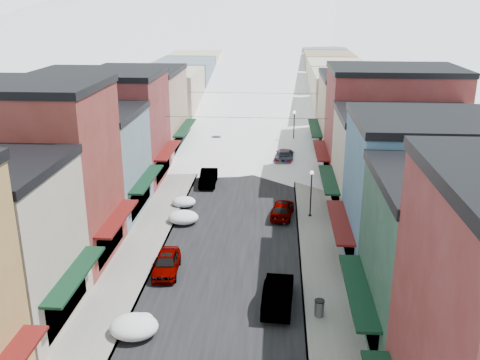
# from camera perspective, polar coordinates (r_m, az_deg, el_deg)

# --- Properties ---
(road) EXTENTS (10.00, 160.00, 0.01)m
(road) POSITION_cam_1_polar(r_m,az_deg,el_deg) (74.87, 1.54, 5.21)
(road) COLOR black
(road) RESTS_ON ground
(sidewalk_left) EXTENTS (3.20, 160.00, 0.15)m
(sidewalk_left) POSITION_cam_1_polar(r_m,az_deg,el_deg) (75.43, -3.49, 5.34)
(sidewalk_left) COLOR gray
(sidewalk_left) RESTS_ON ground
(sidewalk_right) EXTENTS (3.20, 160.00, 0.15)m
(sidewalk_right) POSITION_cam_1_polar(r_m,az_deg,el_deg) (74.86, 6.61, 5.14)
(sidewalk_right) COLOR gray
(sidewalk_right) RESTS_ON ground
(curb_left) EXTENTS (0.10, 160.00, 0.15)m
(curb_left) POSITION_cam_1_polar(r_m,az_deg,el_deg) (75.25, -2.32, 5.32)
(curb_left) COLOR slate
(curb_left) RESTS_ON ground
(curb_right) EXTENTS (0.10, 160.00, 0.15)m
(curb_right) POSITION_cam_1_polar(r_m,az_deg,el_deg) (74.81, 5.42, 5.17)
(curb_right) COLOR slate
(curb_right) RESTS_ON ground
(bldg_l_brick_near) EXTENTS (12.30, 8.20, 12.50)m
(bldg_l_brick_near) POSITION_cam_1_polar(r_m,az_deg,el_deg) (38.95, -21.86, 0.62)
(bldg_l_brick_near) COLOR maroon
(bldg_l_brick_near) RESTS_ON ground
(bldg_l_grayblue) EXTENTS (11.30, 9.20, 9.00)m
(bldg_l_grayblue) POSITION_cam_1_polar(r_m,az_deg,el_deg) (46.69, -16.67, 1.80)
(bldg_l_grayblue) COLOR slate
(bldg_l_grayblue) RESTS_ON ground
(bldg_l_brick_far) EXTENTS (13.30, 9.20, 11.00)m
(bldg_l_brick_far) POSITION_cam_1_polar(r_m,az_deg,el_deg) (54.97, -14.54, 5.54)
(bldg_l_brick_far) COLOR maroon
(bldg_l_brick_far) RESTS_ON ground
(bldg_l_tan) EXTENTS (11.30, 11.20, 10.00)m
(bldg_l_tan) POSITION_cam_1_polar(r_m,az_deg,el_deg) (64.15, -10.88, 7.17)
(bldg_l_tan) COLOR #A3806B
(bldg_l_tan) RESTS_ON ground
(bldg_r_green) EXTENTS (11.30, 9.20, 9.50)m
(bldg_r_green) POSITION_cam_1_polar(r_m,az_deg,el_deg) (29.52, 23.61, -8.45)
(bldg_r_green) COLOR #1F4133
(bldg_r_green) RESTS_ON ground
(bldg_r_blue) EXTENTS (11.30, 9.20, 10.50)m
(bldg_r_blue) POSITION_cam_1_polar(r_m,az_deg,el_deg) (37.22, 19.38, -1.52)
(bldg_r_blue) COLOR #3A6383
(bldg_r_blue) RESTS_ON ground
(bldg_r_cream) EXTENTS (12.30, 9.20, 9.00)m
(bldg_r_cream) POSITION_cam_1_polar(r_m,az_deg,el_deg) (45.86, 17.12, 1.45)
(bldg_r_cream) COLOR #B5A891
(bldg_r_cream) RESTS_ON ground
(bldg_r_brick_far) EXTENTS (13.30, 9.20, 11.50)m
(bldg_r_brick_far) POSITION_cam_1_polar(r_m,az_deg,el_deg) (54.16, 15.76, 5.52)
(bldg_r_brick_far) COLOR maroon
(bldg_r_brick_far) RESTS_ON ground
(bldg_r_tan) EXTENTS (11.30, 11.20, 9.50)m
(bldg_r_tan) POSITION_cam_1_polar(r_m,az_deg,el_deg) (63.81, 13.10, 6.73)
(bldg_r_tan) COLOR #9E8467
(bldg_r_tan) RESTS_ON ground
(distant_blocks) EXTENTS (34.00, 55.00, 8.00)m
(distant_blocks) POSITION_cam_1_polar(r_m,az_deg,el_deg) (96.74, 2.21, 10.68)
(distant_blocks) COLOR gray
(distant_blocks) RESTS_ON ground
(mountain_ridge) EXTENTS (670.00, 340.00, 34.00)m
(mountain_ridge) POSITION_cam_1_polar(r_m,az_deg,el_deg) (290.83, -0.36, 18.07)
(mountain_ridge) COLOR silver
(mountain_ridge) RESTS_ON ground
(overhead_cables) EXTENTS (16.40, 15.04, 0.04)m
(overhead_cables) POSITION_cam_1_polar(r_m,az_deg,el_deg) (61.37, 1.04, 8.12)
(overhead_cables) COLOR black
(overhead_cables) RESTS_ON ground
(car_silver_sedan) EXTENTS (1.89, 4.21, 1.40)m
(car_silver_sedan) POSITION_cam_1_polar(r_m,az_deg,el_deg) (36.54, -7.85, -8.77)
(car_silver_sedan) COLOR #A5A6AD
(car_silver_sedan) RESTS_ON ground
(car_dark_hatch) EXTENTS (1.71, 4.52, 1.47)m
(car_dark_hatch) POSITION_cam_1_polar(r_m,az_deg,el_deg) (52.97, -3.40, 0.26)
(car_dark_hatch) COLOR black
(car_dark_hatch) RESTS_ON ground
(car_silver_wagon) EXTENTS (2.35, 5.68, 1.64)m
(car_silver_wagon) POSITION_cam_1_polar(r_m,az_deg,el_deg) (65.59, -2.62, 3.98)
(car_silver_wagon) COLOR #A1A5A9
(car_silver_wagon) RESTS_ON ground
(car_green_sedan) EXTENTS (1.98, 4.96, 1.61)m
(car_green_sedan) POSITION_cam_1_polar(r_m,az_deg,el_deg) (32.68, 4.08, -11.97)
(car_green_sedan) COLOR black
(car_green_sedan) RESTS_ON ground
(car_gray_suv) EXTENTS (2.25, 4.45, 1.45)m
(car_gray_suv) POSITION_cam_1_polar(r_m,az_deg,el_deg) (45.22, 4.53, -3.07)
(car_gray_suv) COLOR #919499
(car_gray_suv) RESTS_ON ground
(car_black_sedan) EXTENTS (2.65, 5.50, 1.55)m
(car_black_sedan) POSITION_cam_1_polar(r_m,az_deg,el_deg) (60.52, 4.80, 2.63)
(car_black_sedan) COLOR black
(car_black_sedan) RESTS_ON ground
(car_lane_silver) EXTENTS (1.70, 4.19, 1.43)m
(car_lane_silver) POSITION_cam_1_polar(r_m,az_deg,el_deg) (64.97, -0.82, 3.76)
(car_lane_silver) COLOR gray
(car_lane_silver) RESTS_ON ground
(car_lane_white) EXTENTS (3.24, 5.89, 1.56)m
(car_lane_white) POSITION_cam_1_polar(r_m,az_deg,el_deg) (77.12, 2.56, 6.18)
(car_lane_white) COLOR white
(car_lane_white) RESTS_ON ground
(trash_can) EXTENTS (0.59, 0.59, 1.00)m
(trash_can) POSITION_cam_1_polar(r_m,az_deg,el_deg) (31.85, 8.45, -13.34)
(trash_can) COLOR slate
(trash_can) RESTS_ON sidewalk_right
(streetlamp_near) EXTENTS (0.33, 0.33, 4.00)m
(streetlamp_near) POSITION_cam_1_polar(r_m,az_deg,el_deg) (44.63, 7.60, -0.81)
(streetlamp_near) COLOR black
(streetlamp_near) RESTS_ON sidewalk_right
(streetlamp_far) EXTENTS (0.39, 0.39, 4.73)m
(streetlamp_far) POSITION_cam_1_polar(r_m,az_deg,el_deg) (64.97, 5.78, 5.86)
(streetlamp_far) COLOR black
(streetlamp_far) RESTS_ON sidewalk_right
(snow_pile_near) EXTENTS (2.68, 2.85, 1.13)m
(snow_pile_near) POSITION_cam_1_polar(r_m,az_deg,el_deg) (30.76, -11.15, -15.04)
(snow_pile_near) COLOR white
(snow_pile_near) RESTS_ON ground
(snow_pile_mid) EXTENTS (2.49, 2.73, 1.05)m
(snow_pile_mid) POSITION_cam_1_polar(r_m,az_deg,el_deg) (44.19, -6.02, -3.96)
(snow_pile_mid) COLOR white
(snow_pile_mid) RESTS_ON ground
(snow_pile_far) EXTENTS (2.08, 2.48, 0.88)m
(snow_pile_far) POSITION_cam_1_polar(r_m,az_deg,el_deg) (47.75, -5.95, -2.31)
(snow_pile_far) COLOR white
(snow_pile_far) RESTS_ON ground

